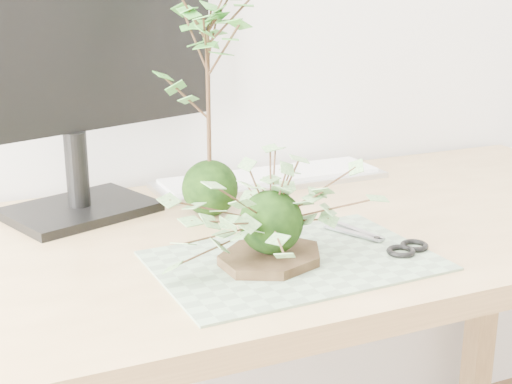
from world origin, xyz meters
The scene contains 8 objects.
desk centered at (0.09, 1.23, 0.65)m, with size 1.60×0.70×0.74m.
cutting_mat centered at (0.04, 1.08, 0.74)m, with size 0.42×0.28×0.00m, color slate.
stone_dish centered at (0.00, 1.09, 0.75)m, with size 0.18×0.18×0.01m, color black.
ivy_kokedama centered at (0.00, 1.09, 0.85)m, with size 0.31×0.31×0.19m.
maple_kokedama centered at (0.00, 1.35, 1.04)m, with size 0.24×0.24×0.43m.
keyboard centered at (0.19, 1.50, 0.75)m, with size 0.50×0.16×0.02m.
monitor centered at (-0.22, 1.46, 1.06)m, with size 0.60×0.26×0.55m.
scissors centered at (0.20, 1.06, 0.75)m, with size 0.09×0.19×0.01m.
Camera 1 is at (-0.42, 0.18, 1.16)m, focal length 50.00 mm.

